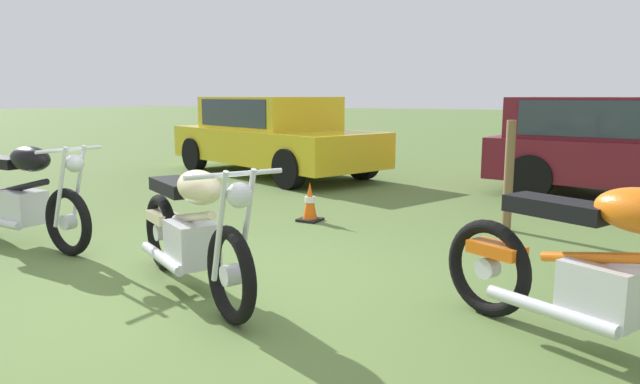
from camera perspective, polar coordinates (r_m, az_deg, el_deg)
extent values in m
plane|color=#567038|center=(4.38, -11.92, -9.98)|extent=(120.00, 120.00, 0.00)
torus|color=black|center=(5.71, -23.74, -2.74)|extent=(0.63, 0.13, 0.63)
cylinder|color=silver|center=(5.71, -23.74, -2.74)|extent=(0.15, 0.11, 0.14)
cylinder|color=silver|center=(5.66, -22.87, 0.64)|extent=(0.27, 0.05, 0.74)
cylinder|color=silver|center=(5.56, -24.38, 0.39)|extent=(0.27, 0.05, 0.74)
cube|color=silver|center=(6.28, -27.38, -1.33)|extent=(0.42, 0.32, 0.32)
cylinder|color=black|center=(6.23, -27.38, 0.45)|extent=(0.79, 0.11, 0.22)
ellipsoid|color=black|center=(6.07, -26.85, 2.95)|extent=(0.54, 0.29, 0.24)
cube|color=black|center=(6.49, -29.01, 2.61)|extent=(0.61, 0.28, 0.10)
cylinder|color=silver|center=(5.54, -23.61, 3.89)|extent=(0.07, 0.64, 0.03)
sphere|color=silver|center=(5.50, -23.17, 2.63)|extent=(0.17, 0.17, 0.16)
torus|color=black|center=(3.74, -8.86, -8.15)|extent=(0.60, 0.38, 0.64)
torus|color=black|center=(5.00, -15.47, -3.86)|extent=(0.60, 0.38, 0.64)
cylinder|color=silver|center=(3.74, -8.86, -8.15)|extent=(0.17, 0.15, 0.14)
cylinder|color=silver|center=(5.00, -15.47, -3.86)|extent=(0.17, 0.15, 0.14)
cylinder|color=silver|center=(3.64, -7.31, -3.22)|extent=(0.25, 0.16, 0.73)
cylinder|color=silver|center=(3.56, -9.92, -3.54)|extent=(0.25, 0.16, 0.73)
cube|color=silver|center=(4.33, -12.59, -4.98)|extent=(0.49, 0.45, 0.32)
cylinder|color=beige|center=(4.25, -12.55, -2.46)|extent=(0.70, 0.42, 0.22)
ellipsoid|color=beige|center=(4.07, -11.93, 0.47)|extent=(0.58, 0.48, 0.24)
cube|color=black|center=(4.53, -14.10, 0.51)|extent=(0.64, 0.50, 0.10)
cube|color=beige|center=(4.92, -15.33, -2.41)|extent=(0.40, 0.33, 0.08)
cylinder|color=silver|center=(3.50, -8.47, 1.77)|extent=(0.33, 0.58, 0.03)
sphere|color=silver|center=(3.47, -8.00, -0.31)|extent=(0.22, 0.22, 0.16)
cylinder|color=silver|center=(4.51, -15.43, -6.33)|extent=(0.74, 0.45, 0.08)
torus|color=black|center=(3.98, 16.33, -7.25)|extent=(0.62, 0.36, 0.65)
cylinder|color=silver|center=(3.98, 16.33, -7.25)|extent=(0.17, 0.15, 0.14)
cube|color=silver|center=(3.57, 26.25, -8.85)|extent=(0.49, 0.44, 0.32)
cylinder|color=orange|center=(3.51, 26.92, -5.84)|extent=(0.76, 0.41, 0.23)
cube|color=black|center=(3.61, 22.55, -1.48)|extent=(0.64, 0.47, 0.10)
cube|color=orange|center=(3.91, 17.13, -5.47)|extent=(0.40, 0.32, 0.08)
cylinder|color=silver|center=(3.59, 21.71, -10.83)|extent=(0.76, 0.42, 0.08)
cube|color=gold|center=(10.66, -4.62, 4.66)|extent=(4.76, 3.20, 0.60)
cube|color=gold|center=(10.75, -5.14, 7.79)|extent=(2.83, 2.33, 0.60)
cube|color=#2D3842|center=(10.75, -5.14, 7.90)|extent=(2.51, 2.24, 0.48)
cylinder|color=black|center=(10.07, 4.28, 3.07)|extent=(0.68, 0.43, 0.64)
cylinder|color=black|center=(9.00, -3.10, 2.31)|extent=(0.68, 0.43, 0.64)
cylinder|color=black|center=(12.38, -5.70, 4.25)|extent=(0.68, 0.43, 0.64)
cylinder|color=black|center=(11.53, -12.36, 3.69)|extent=(0.68, 0.43, 0.64)
cube|color=maroon|center=(9.09, 28.49, 6.38)|extent=(3.23, 2.05, 0.60)
cube|color=#2D3842|center=(9.09, 28.50, 6.51)|extent=(2.79, 2.01, 0.48)
cylinder|color=black|center=(10.18, 22.96, 2.41)|extent=(0.67, 0.31, 0.64)
cylinder|color=black|center=(8.58, 20.17, 1.38)|extent=(0.67, 0.31, 0.64)
cone|color=#EA590F|center=(6.69, -1.01, -0.95)|extent=(0.18, 0.18, 0.46)
cube|color=black|center=(6.73, -1.00, -2.76)|extent=(0.25, 0.25, 0.03)
cylinder|color=white|center=(6.68, -1.01, -0.75)|extent=(0.12, 0.12, 0.07)
cylinder|color=brown|center=(6.49, 18.24, 1.52)|extent=(0.10, 0.10, 1.20)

